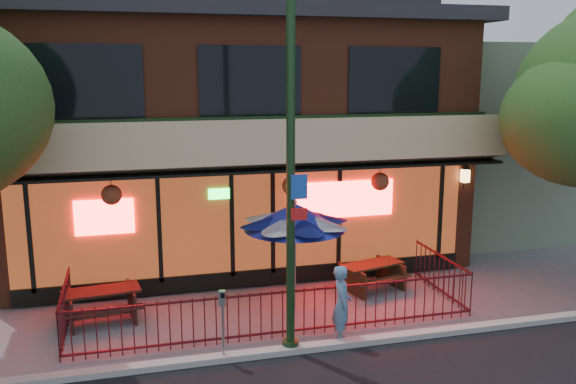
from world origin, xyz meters
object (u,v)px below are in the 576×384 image
at_px(picnic_table_left, 102,300).
at_px(picnic_table_right, 372,272).
at_px(street_light, 291,188).
at_px(patio_umbrella, 295,216).
at_px(pedestrian, 342,304).
at_px(parking_meter_near, 223,313).

relative_size(picnic_table_left, picnic_table_right, 0.98).
height_order(street_light, picnic_table_right, street_light).
relative_size(patio_umbrella, pedestrian, 1.62).
relative_size(picnic_table_left, parking_meter_near, 1.29).
xyz_separation_m(picnic_table_right, patio_umbrella, (-2.16, -0.81, 1.72)).
bearing_deg(street_light, picnic_table_right, 44.34).
bearing_deg(pedestrian, picnic_table_right, -21.03).
distance_m(street_light, parking_meter_near, 2.58).
distance_m(picnic_table_left, patio_umbrella, 4.48).
bearing_deg(patio_umbrella, parking_meter_near, -134.04).
bearing_deg(picnic_table_left, picnic_table_right, 2.73).
xyz_separation_m(picnic_table_left, pedestrian, (4.58, -2.27, 0.33)).
bearing_deg(picnic_table_left, pedestrian, -26.30).
bearing_deg(pedestrian, street_light, 109.52).
bearing_deg(parking_meter_near, pedestrian, 5.09).
bearing_deg(parking_meter_near, street_light, 3.41).
bearing_deg(picnic_table_right, picnic_table_left, -177.27).
distance_m(street_light, patio_umbrella, 2.22).
xyz_separation_m(picnic_table_right, pedestrian, (-1.69, -2.57, 0.35)).
bearing_deg(patio_umbrella, picnic_table_right, 20.62).
relative_size(patio_umbrella, parking_meter_near, 1.86).
bearing_deg(pedestrian, picnic_table_left, 76.09).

